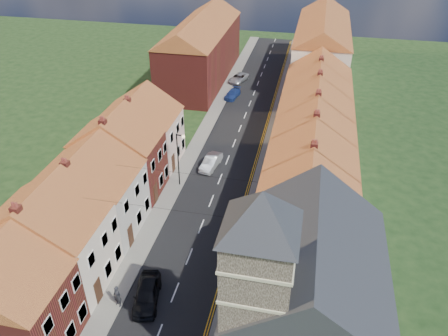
# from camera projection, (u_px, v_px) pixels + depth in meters

# --- Properties ---
(road) EXTENTS (7.00, 90.00, 0.02)m
(road) POSITION_uv_depth(u_px,v_px,m) (234.00, 143.00, 53.53)
(road) COLOR black
(road) RESTS_ON ground
(pavement_left) EXTENTS (1.80, 90.00, 0.12)m
(pavement_left) POSITION_uv_depth(u_px,v_px,m) (200.00, 139.00, 54.28)
(pavement_left) COLOR gray
(pavement_left) RESTS_ON ground
(pavement_right) EXTENTS (1.80, 90.00, 0.12)m
(pavement_right) POSITION_uv_depth(u_px,v_px,m) (270.00, 147.00, 52.72)
(pavement_right) COLOR gray
(pavement_right) RESTS_ON ground
(church) EXTENTS (11.25, 14.25, 15.20)m
(church) POSITION_uv_depth(u_px,v_px,m) (302.00, 285.00, 26.77)
(church) COLOR black
(church) RESTS_ON ground
(cottage_r_tudor) EXTENTS (8.30, 5.20, 9.00)m
(cottage_r_tudor) POSITION_uv_depth(u_px,v_px,m) (306.00, 210.00, 35.25)
(cottage_r_tudor) COLOR beige
(cottage_r_tudor) RESTS_ON ground
(cottage_r_white_near) EXTENTS (8.30, 6.00, 9.00)m
(cottage_r_white_near) POSITION_uv_depth(u_px,v_px,m) (310.00, 174.00, 39.68)
(cottage_r_white_near) COLOR #B7B2AC
(cottage_r_white_near) RESTS_ON ground
(cottage_r_cream_mid) EXTENTS (8.30, 5.20, 9.00)m
(cottage_r_cream_mid) POSITION_uv_depth(u_px,v_px,m) (313.00, 145.00, 44.12)
(cottage_r_cream_mid) COLOR beige
(cottage_r_cream_mid) RESTS_ON ground
(cottage_r_pink) EXTENTS (8.30, 6.00, 9.00)m
(cottage_r_pink) POSITION_uv_depth(u_px,v_px,m) (315.00, 122.00, 48.56)
(cottage_r_pink) COLOR #B5A28F
(cottage_r_pink) RESTS_ON ground
(cottage_r_white_far) EXTENTS (8.30, 5.20, 9.00)m
(cottage_r_white_far) POSITION_uv_depth(u_px,v_px,m) (316.00, 102.00, 53.00)
(cottage_r_white_far) COLOR #B7B2AC
(cottage_r_white_far) RESTS_ON ground
(cottage_r_cream_far) EXTENTS (8.30, 6.00, 9.00)m
(cottage_r_cream_far) POSITION_uv_depth(u_px,v_px,m) (318.00, 86.00, 57.44)
(cottage_r_cream_far) COLOR maroon
(cottage_r_cream_far) RESTS_ON ground
(cottage_l_brick_near) EXTENTS (8.30, 5.70, 8.80)m
(cottage_l_brick_near) POSITION_uv_depth(u_px,v_px,m) (2.00, 296.00, 27.94)
(cottage_l_brick_near) COLOR maroon
(cottage_l_brick_near) RESTS_ON ground
(cottage_l_cream) EXTENTS (8.30, 6.30, 9.10)m
(cottage_l_cream) POSITION_uv_depth(u_px,v_px,m) (51.00, 235.00, 32.63)
(cottage_l_cream) COLOR beige
(cottage_l_cream) RESTS_ON ground
(cottage_l_white) EXTENTS (8.30, 6.90, 8.80)m
(cottage_l_white) POSITION_uv_depth(u_px,v_px,m) (90.00, 188.00, 37.98)
(cottage_l_white) COLOR #B7B2AC
(cottage_l_white) RESTS_ON ground
(cottage_l_brick_mid) EXTENTS (8.30, 5.70, 9.10)m
(cottage_l_brick_mid) POSITION_uv_depth(u_px,v_px,m) (119.00, 152.00, 42.90)
(cottage_l_brick_mid) COLOR maroon
(cottage_l_brick_mid) RESTS_ON ground
(cottage_l_pink) EXTENTS (8.30, 6.30, 8.80)m
(cottage_l_pink) POSITION_uv_depth(u_px,v_px,m) (141.00, 127.00, 47.76)
(cottage_l_pink) COLOR #B5A28F
(cottage_l_pink) RESTS_ON ground
(block_right_far) EXTENTS (8.30, 24.20, 10.50)m
(block_right_far) POSITION_uv_depth(u_px,v_px,m) (322.00, 45.00, 69.57)
(block_right_far) COLOR beige
(block_right_far) RESTS_ON ground
(block_left_far) EXTENTS (8.30, 24.20, 10.50)m
(block_left_far) POSITION_uv_depth(u_px,v_px,m) (201.00, 47.00, 68.76)
(block_left_far) COLOR maroon
(block_left_far) RESTS_ON ground
(lamppost) EXTENTS (0.88, 0.15, 6.00)m
(lamppost) POSITION_uv_depth(u_px,v_px,m) (179.00, 157.00, 44.07)
(lamppost) COLOR black
(lamppost) RESTS_ON pavement_left
(car_near) EXTENTS (2.62, 4.69, 1.51)m
(car_near) POSITION_uv_depth(u_px,v_px,m) (147.00, 294.00, 32.74)
(car_near) COLOR black
(car_near) RESTS_ON ground
(car_mid) EXTENTS (1.98, 4.14, 1.31)m
(car_mid) POSITION_uv_depth(u_px,v_px,m) (211.00, 162.00, 48.63)
(car_mid) COLOR #A6AAAE
(car_mid) RESTS_ON ground
(car_far) EXTENTS (2.19, 4.08, 1.12)m
(car_far) POSITION_uv_depth(u_px,v_px,m) (233.00, 94.00, 64.92)
(car_far) COLOR navy
(car_far) RESTS_ON ground
(car_distant) EXTENTS (3.20, 4.81, 1.23)m
(car_distant) POSITION_uv_depth(u_px,v_px,m) (238.00, 78.00, 70.21)
(car_distant) COLOR #A7A9AF
(car_distant) RESTS_ON ground
(pedestrian_left) EXTENTS (0.79, 0.65, 1.88)m
(pedestrian_left) POSITION_uv_depth(u_px,v_px,m) (117.00, 296.00, 32.13)
(pedestrian_left) COLOR #222328
(pedestrian_left) RESTS_ON pavement_left
(pedestrian_right) EXTENTS (0.84, 0.71, 1.53)m
(pedestrian_right) POSITION_uv_depth(u_px,v_px,m) (259.00, 215.00, 40.42)
(pedestrian_right) COLOR #292420
(pedestrian_right) RESTS_ON pavement_right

